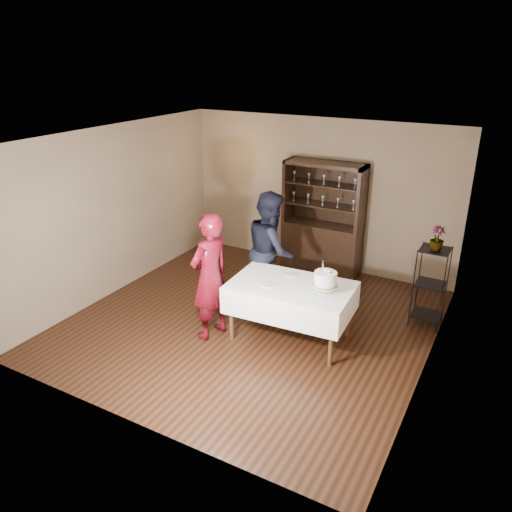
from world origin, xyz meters
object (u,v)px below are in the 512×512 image
object	(u,v)px
cake	(325,280)
man	(271,250)
plant_etagere	(430,284)
potted_plant	(437,238)
woman	(210,277)
cake_table	(291,298)
china_hutch	(322,236)

from	to	relation	value
cake	man	bearing A→B (deg)	147.10
plant_etagere	potted_plant	world-z (taller)	potted_plant
man	cake	world-z (taller)	man
man	potted_plant	size ratio (longest dim) A/B	5.35
potted_plant	woman	bearing A→B (deg)	-146.40
plant_etagere	cake	distance (m)	1.75
cake_table	potted_plant	world-z (taller)	potted_plant
china_hutch	man	size ratio (longest dim) A/B	1.09
cake	potted_plant	bearing A→B (deg)	48.67
plant_etagere	china_hutch	bearing A→B (deg)	153.17
man	plant_etagere	bearing A→B (deg)	-108.67
man	cake_table	bearing A→B (deg)	-169.41
plant_etagere	cake_table	world-z (taller)	plant_etagere
cake	potted_plant	distance (m)	1.73
china_hutch	plant_etagere	distance (m)	2.33
china_hutch	man	world-z (taller)	china_hutch
china_hutch	cake_table	bearing A→B (deg)	-78.25
cake	potted_plant	world-z (taller)	potted_plant
man	woman	bearing A→B (deg)	134.22
cake_table	plant_etagere	bearing A→B (deg)	39.61
cake_table	man	xyz separation A→B (m)	(-0.71, 0.77, 0.29)
potted_plant	plant_etagere	bearing A→B (deg)	102.28
plant_etagere	cake	size ratio (longest dim) A/B	2.65
china_hutch	potted_plant	bearing A→B (deg)	-27.50
woman	cake	xyz separation A→B (m)	(1.49, 0.46, 0.10)
china_hutch	cake	distance (m)	2.57
woman	potted_plant	size ratio (longest dim) A/B	5.26
cake_table	woman	distance (m)	1.14
cake_table	woman	size ratio (longest dim) A/B	0.94
woman	potted_plant	bearing A→B (deg)	135.56
man	potted_plant	distance (m)	2.40
man	china_hutch	bearing A→B (deg)	-39.67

